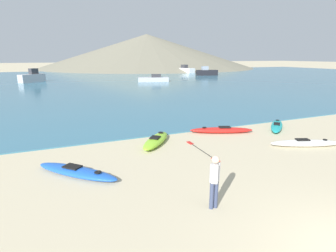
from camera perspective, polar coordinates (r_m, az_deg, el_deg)
bay_water at (r=48.08m, az=-16.16°, el=9.45°), size 160.00×70.00×0.06m
far_hill_midleft at (r=102.86m, az=-4.61°, el=15.95°), size 78.21×78.21×12.16m
kayak_on_sand_0 at (r=12.74m, az=-2.65°, el=-3.15°), size 2.37×2.67×0.40m
kayak_on_sand_1 at (r=10.05m, az=-19.29°, el=-9.32°), size 2.91×2.98×0.33m
kayak_on_sand_2 at (r=16.79m, az=22.59°, el=0.04°), size 2.72×2.60×0.34m
kayak_on_sand_3 at (r=14.85m, az=11.54°, el=-0.89°), size 3.48×1.86×0.36m
kayak_on_sand_4 at (r=14.00m, az=27.75°, el=-3.31°), size 3.32×1.72×0.36m
person_near_foreground at (r=7.39m, az=10.11°, el=-11.24°), size 0.32×0.28×1.56m
moored_boat_0 at (r=44.29m, az=-3.17°, el=10.18°), size 5.27×2.87×1.22m
moored_boat_2 at (r=68.58m, az=3.82°, el=12.07°), size 2.88×5.58×2.03m
moored_boat_3 at (r=59.92m, az=8.40°, el=11.52°), size 4.89×2.70×1.96m
moored_boat_4 at (r=48.61m, az=-27.46°, el=9.37°), size 4.03×3.69×2.18m
loose_paddle at (r=11.95m, az=7.34°, el=-5.32°), size 0.22×2.78×0.03m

